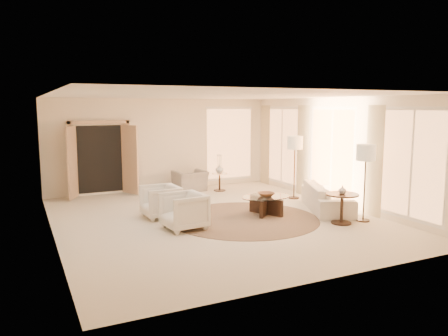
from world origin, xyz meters
name	(u,v)px	position (x,y,z in m)	size (l,w,h in m)	color
room	(216,158)	(0.00, 0.00, 1.40)	(7.04, 8.04, 2.83)	beige
windows_right	(334,153)	(3.45, 0.10, 1.35)	(0.10, 6.40, 2.40)	#EEA05F
window_back_corner	(230,144)	(2.30, 3.95, 1.35)	(1.70, 0.10, 2.40)	#EEA05F
curtains_right	(311,152)	(3.40, 1.00, 1.30)	(0.06, 5.20, 2.60)	#C2B58E
french_doors	(101,159)	(-1.90, 3.82, 1.07)	(1.95, 0.66, 2.16)	tan
area_rug	(244,219)	(0.57, -0.33, 0.01)	(3.42, 3.42, 0.01)	#3E2D21
sofa	(327,197)	(2.85, -0.44, 0.32)	(2.20, 0.86, 0.64)	white
armchair_left	(160,200)	(-1.12, 0.64, 0.41)	(0.80, 0.75, 0.83)	white
armchair_right	(184,209)	(-0.97, -0.51, 0.42)	(0.82, 0.77, 0.84)	white
accent_chair	(190,177)	(0.68, 3.40, 0.41)	(0.94, 0.61, 0.82)	gray
coffee_table	(266,203)	(1.22, -0.20, 0.28)	(1.41, 1.41, 0.45)	black
end_table	(342,203)	(2.31, -1.61, 0.46)	(0.71, 0.71, 0.67)	black
side_table	(220,180)	(1.49, 3.00, 0.33)	(0.48, 0.48, 0.55)	black
floor_lamp_near	(295,145)	(2.90, 1.07, 1.49)	(0.43, 0.43, 1.76)	black
floor_lamp_far	(366,156)	(2.90, -1.65, 1.47)	(0.42, 0.42, 1.73)	black
bowl	(266,194)	(1.22, -0.20, 0.49)	(0.38, 0.38, 0.09)	brown
end_vase	(342,190)	(2.31, -1.61, 0.75)	(0.17, 0.17, 0.18)	silver
side_vase	(220,169)	(1.49, 3.00, 0.68)	(0.25, 0.25, 0.27)	silver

